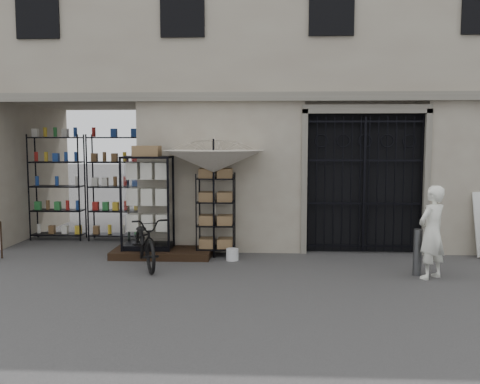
# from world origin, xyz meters

# --- Properties ---
(ground) EXTENTS (80.00, 80.00, 0.00)m
(ground) POSITION_xyz_m (0.00, 0.00, 0.00)
(ground) COLOR black
(ground) RESTS_ON ground
(main_building) EXTENTS (14.00, 4.00, 9.00)m
(main_building) POSITION_xyz_m (0.00, 4.00, 4.50)
(main_building) COLOR gray
(main_building) RESTS_ON ground
(shop_recess) EXTENTS (3.00, 1.70, 3.00)m
(shop_recess) POSITION_xyz_m (-4.50, 2.80, 1.50)
(shop_recess) COLOR black
(shop_recess) RESTS_ON ground
(shop_shelving) EXTENTS (2.70, 0.50, 2.50)m
(shop_shelving) POSITION_xyz_m (-4.55, 3.30, 1.25)
(shop_shelving) COLOR black
(shop_shelving) RESTS_ON ground
(iron_gate) EXTENTS (2.50, 0.21, 3.00)m
(iron_gate) POSITION_xyz_m (1.75, 2.28, 1.50)
(iron_gate) COLOR black
(iron_gate) RESTS_ON ground
(step_platform) EXTENTS (2.00, 0.90, 0.15)m
(step_platform) POSITION_xyz_m (-2.40, 1.55, 0.07)
(step_platform) COLOR black
(step_platform) RESTS_ON ground
(display_cabinet) EXTENTS (0.99, 0.66, 2.05)m
(display_cabinet) POSITION_xyz_m (-2.69, 1.59, 1.00)
(display_cabinet) COLOR black
(display_cabinet) RESTS_ON step_platform
(wire_rack) EXTENTS (0.78, 0.59, 1.70)m
(wire_rack) POSITION_xyz_m (-1.31, 1.71, 0.83)
(wire_rack) COLOR black
(wire_rack) RESTS_ON ground
(market_umbrella) EXTENTS (2.15, 2.17, 2.88)m
(market_umbrella) POSITION_xyz_m (-1.33, 1.51, 2.07)
(market_umbrella) COLOR black
(market_umbrella) RESTS_ON ground
(white_bucket) EXTENTS (0.26, 0.26, 0.23)m
(white_bucket) POSITION_xyz_m (-0.95, 1.29, 0.12)
(white_bucket) COLOR silver
(white_bucket) RESTS_ON ground
(bicycle) EXTENTS (0.97, 1.14, 1.83)m
(bicycle) POSITION_xyz_m (-2.54, 0.70, 0.00)
(bicycle) COLOR black
(bicycle) RESTS_ON ground
(steel_bollard) EXTENTS (0.17, 0.17, 0.82)m
(steel_bollard) POSITION_xyz_m (2.38, 0.31, 0.41)
(steel_bollard) COLOR #4E4F51
(steel_bollard) RESTS_ON ground
(shopkeeper) EXTENTS (1.44, 1.64, 0.39)m
(shopkeeper) POSITION_xyz_m (2.56, 0.12, 0.00)
(shopkeeper) COLOR white
(shopkeeper) RESTS_ON ground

